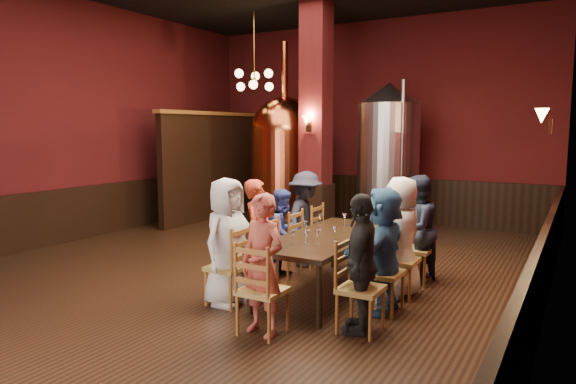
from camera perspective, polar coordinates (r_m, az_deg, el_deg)
The scene contains 39 objects.
room at distance 7.54m, azimuth -4.59°, elevation 8.21°, with size 10.00×10.02×4.50m.
wainscot_right at distance 6.42m, azimuth 26.45°, elevation -8.08°, with size 0.08×9.90×1.00m, color black.
wainscot_back at distance 12.07m, azimuth 8.99°, elevation -0.61°, with size 7.90×0.08×1.00m, color black.
wainscot_left at distance 10.44m, azimuth -22.69°, elevation -2.27°, with size 0.08×9.90×1.00m, color black.
column at distance 10.11m, azimuth 3.12°, elevation 7.93°, with size 0.58×0.58×4.50m, color #480F10.
partition at distance 12.06m, azimuth -8.43°, elevation 2.73°, with size 0.22×3.50×2.40m, color black.
pendant_cluster at distance 11.00m, azimuth -3.75°, elevation 12.29°, with size 0.90×0.90×1.70m, color #A57226, non-canonical shape.
sconce_wall at distance 7.02m, azimuth 27.15°, elevation 7.14°, with size 0.20×0.20×0.36m, color black, non-canonical shape.
sconce_column at distance 9.84m, azimuth 2.32°, elevation 7.67°, with size 0.20×0.20×0.36m, color black, non-canonical shape.
dining_table at distance 6.58m, azimuth 4.46°, elevation -5.31°, with size 1.01×2.41×0.75m.
chair_0 at distance 6.23m, azimuth -6.75°, elevation -8.22°, with size 0.46×0.46×0.92m, color olive, non-canonical shape.
person_0 at distance 6.15m, azimuth -6.79°, elevation -5.50°, with size 0.75×0.49×1.53m, color silver.
chair_1 at distance 6.76m, azimuth -3.35°, elevation -6.96°, with size 0.46×0.46×0.92m, color olive, non-canonical shape.
person_1 at distance 6.70m, azimuth -3.37°, elevation -4.76°, with size 0.53×0.35×1.45m, color maroon.
chair_2 at distance 7.30m, azimuth -0.51°, elevation -5.88°, with size 0.46×0.46×0.92m, color olive, non-canonical shape.
person_2 at distance 7.27m, azimuth -0.51°, elevation -4.58°, with size 0.61×0.30×1.26m, color navy.
chair_3 at distance 7.88m, azimuth 1.95°, elevation -4.92°, with size 0.46×0.46×0.92m, color olive, non-canonical shape.
person_3 at distance 7.82m, azimuth 1.96°, elevation -3.00°, with size 0.94×0.54×1.46m, color black.
chair_4 at distance 5.43m, azimuth 8.10°, elevation -10.55°, with size 0.46×0.46×0.92m, color olive, non-canonical shape.
person_4 at distance 5.35m, azimuth 8.15°, elevation -7.85°, with size 0.85×0.35×1.45m, color black.
chair_5 at distance 6.03m, azimuth 10.48°, elevation -8.80°, with size 0.46×0.46×0.92m, color olive, non-canonical shape.
person_5 at distance 5.96m, azimuth 10.54°, elevation -6.34°, with size 1.35×0.43×1.45m, color #2D5788.
chair_6 at distance 6.64m, azimuth 12.38°, elevation -7.37°, with size 0.46×0.46×0.92m, color olive, non-canonical shape.
person_6 at distance 6.57m, azimuth 12.45°, elevation -4.89°, with size 0.74×0.48×1.51m, color beige.
chair_7 at distance 7.26m, azimuth 13.98°, elevation -6.17°, with size 0.46×0.46×0.92m, color olive, non-canonical shape.
person_7 at distance 7.20m, azimuth 14.04°, elevation -4.01°, with size 0.72×0.35×1.48m, color #1B2236.
chair_8 at distance 5.33m, azimuth -2.84°, elevation -10.83°, with size 0.46×0.46×0.92m, color olive, non-canonical shape.
person_8 at distance 5.25m, azimuth -2.86°, elevation -8.06°, with size 0.53×0.35×1.45m, color #A64437.
copper_kettle at distance 11.30m, azimuth -0.36°, elevation 3.73°, with size 1.96×1.96×3.94m.
steel_vessel at distance 10.65m, azimuth 11.07°, elevation 3.77°, with size 1.52×1.52×3.01m.
rose_vase at distance 7.43m, azimuth 7.91°, elevation -1.82°, with size 0.19×0.19×0.32m.
wine_glass_0 at distance 6.02m, azimuth 0.49°, elevation -5.03°, with size 0.07×0.07×0.17m, color white, non-canonical shape.
wine_glass_1 at distance 6.57m, azimuth 1.97°, elevation -4.01°, with size 0.07×0.07×0.17m, color white, non-canonical shape.
wine_glass_2 at distance 7.12m, azimuth 3.62°, elevation -3.15°, with size 0.07×0.07×0.17m, color white, non-canonical shape.
wine_glass_3 at distance 7.10m, azimuth 9.43°, elevation -3.25°, with size 0.07×0.07×0.17m, color white, non-canonical shape.
wine_glass_4 at distance 6.03m, azimuth 3.28°, elevation -5.02°, with size 0.07×0.07×0.17m, color white, non-canonical shape.
wine_glass_5 at distance 6.01m, azimuth 2.08°, elevation -5.04°, with size 0.07×0.07×0.17m, color white, non-canonical shape.
wine_glass_6 at distance 7.19m, azimuth 6.32°, elevation -3.07°, with size 0.07×0.07×0.17m, color white, non-canonical shape.
wine_glass_7 at distance 6.25m, azimuth 5.20°, elevation -4.60°, with size 0.07×0.07×0.17m, color white, non-canonical shape.
Camera 1 is at (4.28, -6.21, 2.10)m, focal length 32.00 mm.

